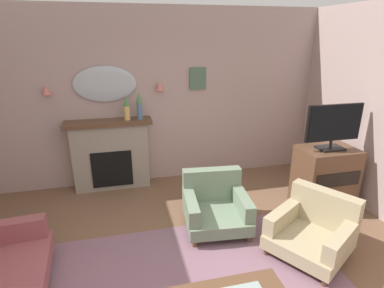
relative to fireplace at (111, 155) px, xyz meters
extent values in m
cube|color=#B29993|center=(0.79, 0.22, 0.87)|extent=(6.65, 0.10, 2.88)
cube|color=gray|center=(0.00, 0.01, -0.02)|extent=(1.20, 0.28, 1.10)
cube|color=black|center=(0.00, -0.09, -0.19)|extent=(0.64, 0.12, 0.60)
cube|color=brown|center=(0.00, -0.01, 0.56)|extent=(1.36, 0.36, 0.06)
cylinder|color=tan|center=(0.30, -0.03, 0.70)|extent=(0.10, 0.10, 0.22)
cone|color=#4C8447|center=(0.30, -0.03, 0.89)|extent=(0.10, 0.10, 0.16)
cylinder|color=#4C7093|center=(0.50, -0.03, 0.72)|extent=(0.09, 0.09, 0.27)
cone|color=#4C8447|center=(0.50, -0.03, 0.94)|extent=(0.10, 0.10, 0.16)
ellipsoid|color=#B2BCC6|center=(0.00, 0.14, 1.14)|extent=(0.96, 0.06, 0.56)
cone|color=#D17066|center=(-0.85, 0.09, 1.09)|extent=(0.14, 0.14, 0.14)
cone|color=#D17066|center=(0.85, 0.09, 1.09)|extent=(0.14, 0.14, 0.14)
cube|color=#4C6B56|center=(1.50, 0.15, 1.18)|extent=(0.28, 0.03, 0.36)
cube|color=#934C51|center=(-1.09, -1.62, -0.17)|extent=(0.77, 0.22, 0.24)
cylinder|color=brown|center=(-0.76, -1.60, -0.52)|extent=(0.07, 0.07, 0.10)
cube|color=gray|center=(1.32, -1.55, -0.39)|extent=(0.87, 0.87, 0.16)
cube|color=gray|center=(1.35, -1.21, -0.09)|extent=(0.81, 0.23, 0.45)
cube|color=gray|center=(0.98, -1.52, -0.20)|extent=(0.21, 0.73, 0.22)
cube|color=gray|center=(1.66, -1.58, -0.20)|extent=(0.21, 0.73, 0.22)
cylinder|color=brown|center=(0.95, -1.85, -0.52)|extent=(0.06, 0.06, 0.10)
cylinder|color=brown|center=(1.63, -1.92, -0.52)|extent=(0.06, 0.06, 0.10)
cylinder|color=brown|center=(1.01, -1.18, -0.52)|extent=(0.06, 0.06, 0.10)
cylinder|color=brown|center=(1.69, -1.24, -0.52)|extent=(0.06, 0.06, 0.10)
cube|color=tan|center=(2.20, -2.30, -0.39)|extent=(1.10, 1.10, 0.16)
cube|color=tan|center=(2.49, -2.12, -0.09)|extent=(0.56, 0.76, 0.45)
cube|color=tan|center=(2.02, -2.01, -0.20)|extent=(0.68, 0.50, 0.22)
cube|color=tan|center=(2.38, -2.58, -0.20)|extent=(0.68, 0.50, 0.22)
cylinder|color=brown|center=(1.73, -2.19, -0.52)|extent=(0.06, 0.06, 0.10)
cylinder|color=brown|center=(2.09, -2.77, -0.52)|extent=(0.06, 0.06, 0.10)
cylinder|color=brown|center=(2.31, -1.83, -0.52)|extent=(0.06, 0.06, 0.10)
cylinder|color=brown|center=(2.67, -2.40, -0.52)|extent=(0.06, 0.06, 0.10)
cube|color=brown|center=(3.06, -1.32, -0.12)|extent=(0.80, 0.56, 0.90)
cube|color=black|center=(3.06, -1.61, -0.03)|extent=(0.68, 0.02, 0.20)
cube|color=black|center=(3.06, -1.34, 0.34)|extent=(0.36, 0.24, 0.03)
cylinder|color=black|center=(3.06, -1.34, 0.41)|extent=(0.04, 0.04, 0.10)
cube|color=black|center=(3.06, -1.34, 0.72)|extent=(0.84, 0.04, 0.52)
cube|color=black|center=(3.06, -1.36, 0.72)|extent=(0.80, 0.01, 0.48)
camera|label=1|loc=(0.19, -4.87, 1.86)|focal=28.80mm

